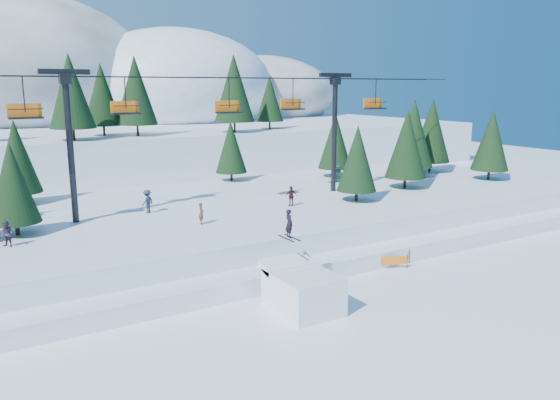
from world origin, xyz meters
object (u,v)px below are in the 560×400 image
chairlift (208,118)px  banner_far (391,257)px  banner_near (387,261)px  jump_kicker (302,289)px

chairlift → banner_far: chairlift is taller
banner_near → banner_far: (0.76, 0.48, 0.00)m
jump_kicker → banner_far: (9.09, 3.11, -0.60)m
jump_kicker → banner_far: jump_kicker is taller
banner_near → chairlift: bearing=116.3°
chairlift → banner_near: 17.13m
jump_kicker → chairlift: (1.82, 15.81, 8.19)m
chairlift → banner_far: (7.27, -12.70, -8.78)m
jump_kicker → banner_far: bearing=18.9°
banner_near → banner_far: size_ratio=0.96×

